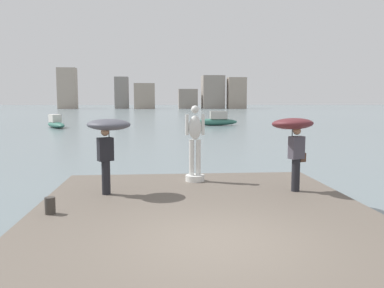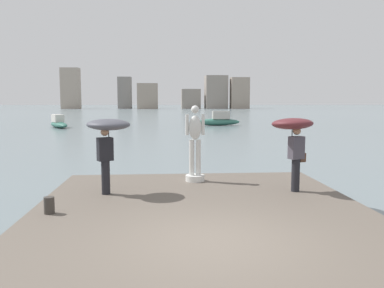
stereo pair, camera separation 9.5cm
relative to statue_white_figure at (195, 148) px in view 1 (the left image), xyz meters
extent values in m
plane|color=slate|center=(-0.11, 34.80, -1.40)|extent=(400.00, 400.00, 0.00)
cube|color=#60564C|center=(-0.11, -3.48, -1.20)|extent=(7.62, 9.44, 0.40)
cylinder|color=silver|center=(0.00, 0.00, -0.91)|extent=(0.57, 0.57, 0.18)
cylinder|color=silver|center=(-0.10, 0.00, -0.28)|extent=(0.15, 0.15, 1.08)
cylinder|color=silver|center=(0.10, 0.00, -0.28)|extent=(0.15, 0.15, 1.08)
ellipsoid|color=silver|center=(0.00, 0.00, 0.62)|extent=(0.38, 0.26, 0.72)
sphere|color=silver|center=(0.00, 0.00, 1.16)|extent=(0.24, 0.24, 0.24)
cylinder|color=silver|center=(-0.24, 0.00, 0.71)|extent=(0.10, 0.10, 0.62)
cylinder|color=silver|center=(0.24, 0.00, 0.71)|extent=(0.10, 0.10, 0.62)
cylinder|color=black|center=(-2.45, -1.52, -0.56)|extent=(0.22, 0.22, 0.88)
cube|color=black|center=(-2.45, -1.52, 0.18)|extent=(0.45, 0.39, 0.60)
sphere|color=#A87A5B|center=(-2.45, -1.52, 0.62)|extent=(0.21, 0.21, 0.21)
cylinder|color=#262626|center=(-2.36, -1.43, 0.48)|extent=(0.02, 0.02, 0.51)
ellipsoid|color=#4C4C56|center=(-2.36, -1.43, 0.80)|extent=(1.50, 1.50, 0.32)
cylinder|color=black|center=(2.57, -1.57, -0.56)|extent=(0.22, 0.22, 0.88)
cube|color=#47424C|center=(2.57, -1.57, 0.18)|extent=(0.44, 0.35, 0.60)
sphere|color=#A87A5B|center=(2.57, -1.57, 0.62)|extent=(0.21, 0.21, 0.21)
cylinder|color=#262626|center=(2.44, -1.57, 0.48)|extent=(0.02, 0.02, 0.51)
ellipsoid|color=#5B2328|center=(2.44, -1.57, 0.81)|extent=(1.37, 1.38, 0.36)
cube|color=#513323|center=(2.77, -1.48, -0.10)|extent=(0.20, 0.15, 0.24)
cylinder|color=#38332D|center=(-3.42, -3.25, -0.82)|extent=(0.22, 0.22, 0.36)
ellipsoid|color=#336B5B|center=(5.23, 32.73, -1.02)|extent=(5.03, 1.21, 0.77)
cube|color=#B2ADA3|center=(5.61, 32.74, -0.23)|extent=(1.90, 0.87, 0.89)
ellipsoid|color=#336B5B|center=(-11.64, 30.42, -1.10)|extent=(3.37, 5.03, 0.62)
cube|color=beige|center=(-11.81, 30.76, -0.44)|extent=(1.67, 2.10, 0.79)
cube|color=#A89989|center=(-30.96, 123.92, 5.27)|extent=(5.89, 4.27, 13.34)
cube|color=gray|center=(-13.45, 125.50, 3.88)|extent=(4.49, 4.02, 10.57)
cube|color=gray|center=(-5.64, 121.22, 2.73)|extent=(6.63, 5.72, 8.26)
cube|color=gray|center=(8.80, 124.18, 1.86)|extent=(6.31, 4.85, 6.54)
cube|color=gray|center=(17.18, 123.18, 4.08)|extent=(7.21, 7.36, 10.96)
cube|color=gray|center=(24.71, 120.19, 3.73)|extent=(5.96, 4.34, 10.26)
camera|label=1|loc=(-1.07, -11.88, 1.43)|focal=37.52mm
camera|label=2|loc=(-0.98, -11.88, 1.43)|focal=37.52mm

